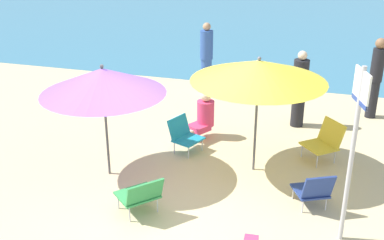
% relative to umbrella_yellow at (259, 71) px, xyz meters
% --- Properties ---
extents(ground_plane, '(40.00, 40.00, 0.00)m').
position_rel_umbrella_yellow_xyz_m(ground_plane, '(-0.93, -1.08, -1.74)').
color(ground_plane, '#CCB789').
extents(sea_water, '(40.00, 16.00, 0.01)m').
position_rel_umbrella_yellow_xyz_m(sea_water, '(-0.93, 12.35, -1.74)').
color(sea_water, teal).
rests_on(sea_water, ground_plane).
extents(umbrella_yellow, '(2.16, 2.16, 1.97)m').
position_rel_umbrella_yellow_xyz_m(umbrella_yellow, '(0.00, 0.00, 0.00)').
color(umbrella_yellow, '#4C4C51').
rests_on(umbrella_yellow, ground_plane).
extents(umbrella_purple, '(1.97, 1.97, 1.89)m').
position_rel_umbrella_yellow_xyz_m(umbrella_purple, '(-2.28, -0.82, -0.12)').
color(umbrella_purple, '#4C4C51').
rests_on(umbrella_purple, ground_plane).
extents(beach_chair_a, '(0.65, 0.65, 0.62)m').
position_rel_umbrella_yellow_xyz_m(beach_chair_a, '(-1.35, 0.36, -1.41)').
color(beach_chair_a, teal).
rests_on(beach_chair_a, ground_plane).
extents(beach_chair_b, '(0.78, 0.78, 0.69)m').
position_rel_umbrella_yellow_xyz_m(beach_chair_b, '(1.12, 0.73, -1.38)').
color(beach_chair_b, gold).
rests_on(beach_chair_b, ground_plane).
extents(beach_chair_c, '(0.79, 0.79, 0.61)m').
position_rel_umbrella_yellow_xyz_m(beach_chair_c, '(-1.33, -1.78, -1.42)').
color(beach_chair_c, '#33934C').
rests_on(beach_chair_c, ground_plane).
extents(beach_chair_d, '(0.66, 0.70, 0.63)m').
position_rel_umbrella_yellow_xyz_m(beach_chair_d, '(1.03, -0.94, -1.43)').
color(beach_chair_d, navy).
rests_on(beach_chair_d, ground_plane).
extents(person_a, '(0.30, 0.30, 1.72)m').
position_rel_umbrella_yellow_xyz_m(person_a, '(-1.76, 3.49, -0.87)').
color(person_a, '#2D519E').
rests_on(person_a, ground_plane).
extents(person_b, '(0.31, 0.31, 1.57)m').
position_rel_umbrella_yellow_xyz_m(person_b, '(0.53, 2.12, -0.96)').
color(person_b, black).
rests_on(person_b, ground_plane).
extents(person_c, '(0.26, 0.26, 1.71)m').
position_rel_umbrella_yellow_xyz_m(person_c, '(2.00, 3.03, -0.85)').
color(person_c, black).
rests_on(person_c, ground_plane).
extents(person_d, '(0.49, 0.56, 0.94)m').
position_rel_umbrella_yellow_xyz_m(person_d, '(-1.15, 1.02, -1.28)').
color(person_d, '#DB3866').
rests_on(person_d, ground_plane).
extents(warning_sign, '(0.17, 0.46, 2.39)m').
position_rel_umbrella_yellow_xyz_m(warning_sign, '(1.44, -1.57, -0.19)').
color(warning_sign, '#ADADB2').
rests_on(warning_sign, ground_plane).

